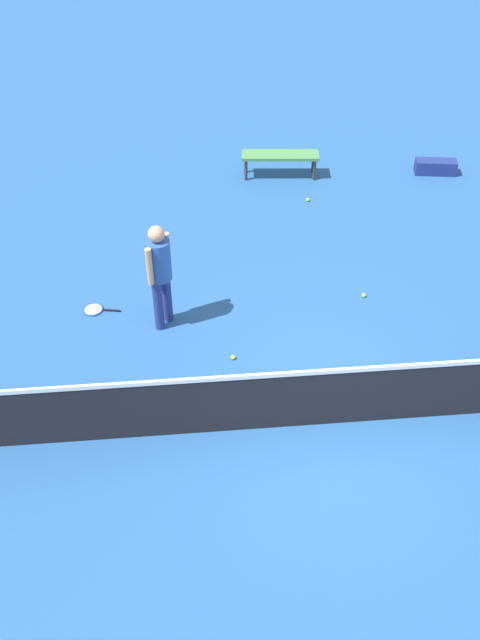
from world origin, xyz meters
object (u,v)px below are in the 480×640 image
(equipment_bag, at_px, (434,167))
(tennis_ball_midcourt, at_px, (364,295))
(tennis_ball_near_player, at_px, (308,200))
(player_near_side, at_px, (160,269))
(tennis_ball_by_net, at_px, (233,357))
(tennis_racket_near_player, at_px, (95,309))
(courtside_bench, at_px, (280,157))

(equipment_bag, bearing_deg, tennis_ball_midcourt, 58.92)
(tennis_ball_near_player, xyz_separation_m, equipment_bag, (-2.67, -0.85, 0.11))
(player_near_side, xyz_separation_m, tennis_ball_by_net, (-0.95, 0.86, -0.98))
(tennis_ball_near_player, relative_size, tennis_ball_midcourt, 1.00)
(tennis_ball_near_player, xyz_separation_m, tennis_ball_by_net, (1.75, 4.13, 0.00))
(tennis_ball_near_player, bearing_deg, tennis_racket_near_player, 37.26)
(player_near_side, distance_m, tennis_ball_midcourt, 3.27)
(player_near_side, relative_size, courtside_bench, 1.11)
(tennis_racket_near_player, bearing_deg, tennis_ball_midcourt, 179.26)
(player_near_side, xyz_separation_m, courtside_bench, (-2.31, -4.28, -0.59))
(tennis_ball_by_net, bearing_deg, equipment_bag, -131.61)
(tennis_ball_midcourt, bearing_deg, player_near_side, 6.34)
(player_near_side, bearing_deg, equipment_bag, -142.58)
(player_near_side, height_order, tennis_ball_by_net, player_near_side)
(tennis_ball_midcourt, relative_size, equipment_bag, 0.08)
(tennis_ball_by_net, xyz_separation_m, equipment_bag, (-4.42, -4.98, 0.11))
(tennis_ball_by_net, bearing_deg, tennis_racket_near_player, -32.07)
(tennis_ball_near_player, distance_m, courtside_bench, 1.15)
(courtside_bench, bearing_deg, equipment_bag, 177.01)
(tennis_ball_midcourt, height_order, courtside_bench, courtside_bench)
(tennis_ball_near_player, height_order, tennis_ball_midcourt, same)
(tennis_ball_near_player, distance_m, tennis_ball_by_net, 4.49)
(tennis_ball_by_net, bearing_deg, player_near_side, -42.18)
(tennis_ball_near_player, bearing_deg, tennis_ball_by_net, 67.00)
(tennis_racket_near_player, xyz_separation_m, tennis_ball_by_net, (-2.02, 1.26, 0.02))
(tennis_racket_near_player, relative_size, tennis_ball_by_net, 9.15)
(player_near_side, distance_m, tennis_racket_near_player, 1.51)
(tennis_racket_near_player, height_order, tennis_ball_near_player, tennis_ball_near_player)
(tennis_racket_near_player, relative_size, courtside_bench, 0.39)
(player_near_side, relative_size, tennis_ball_near_player, 25.76)
(tennis_ball_midcourt, bearing_deg, tennis_ball_near_player, -82.27)
(player_near_side, height_order, tennis_racket_near_player, player_near_side)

